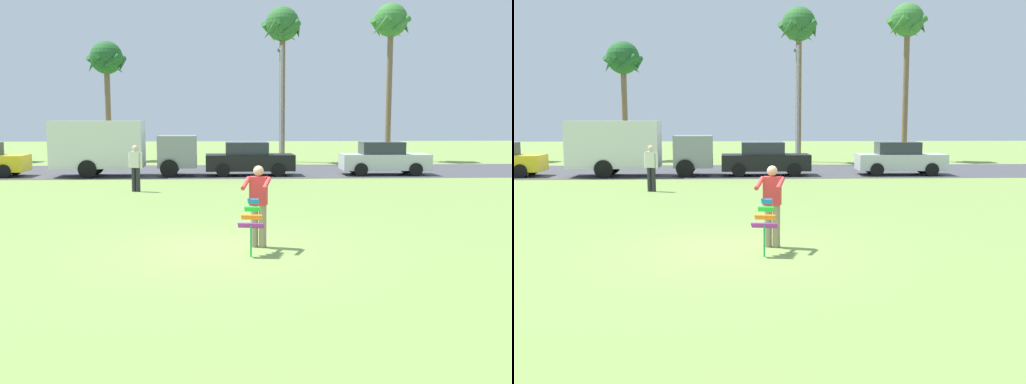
{
  "view_description": "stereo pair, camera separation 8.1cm",
  "coord_description": "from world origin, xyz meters",
  "views": [
    {
      "loc": [
        0.04,
        -11.86,
        2.69
      ],
      "look_at": [
        0.73,
        1.23,
        1.05
      ],
      "focal_mm": 40.92,
      "sensor_mm": 36.0,
      "label": 1
    },
    {
      "loc": [
        0.12,
        -11.87,
        2.69
      ],
      "look_at": [
        0.73,
        1.23,
        1.05
      ],
      "focal_mm": 40.92,
      "sensor_mm": 36.0,
      "label": 2
    }
  ],
  "objects": [
    {
      "name": "palm_tree_centre_far",
      "position": [
        3.63,
        25.08,
        8.09
      ],
      "size": [
        2.58,
        2.71,
        9.6
      ],
      "color": "brown",
      "rests_on": "ground"
    },
    {
      "name": "palm_tree_right_near",
      "position": [
        -7.57,
        26.85,
        6.33
      ],
      "size": [
        2.58,
        2.71,
        7.68
      ],
      "color": "brown",
      "rests_on": "ground"
    },
    {
      "name": "parked_truck_grey_van",
      "position": [
        -5.11,
        16.01,
        1.41
      ],
      "size": [
        6.76,
        2.26,
        2.62
      ],
      "color": "gray",
      "rests_on": "ground"
    },
    {
      "name": "ground_plane",
      "position": [
        0.0,
        0.0,
        0.0
      ],
      "size": [
        120.0,
        120.0,
        0.0
      ],
      "primitive_type": "plane",
      "color": "olive"
    },
    {
      "name": "person_kite_flyer",
      "position": [
        0.72,
        0.21,
        0.95
      ],
      "size": [
        0.66,
        0.74,
        1.73
      ],
      "color": "gray",
      "rests_on": "ground"
    },
    {
      "name": "palm_tree_far_left",
      "position": [
        10.56,
        25.54,
        8.43
      ],
      "size": [
        2.58,
        2.71,
        9.97
      ],
      "color": "brown",
      "rests_on": "ground"
    },
    {
      "name": "road_strip",
      "position": [
        0.0,
        18.41,
        0.01
      ],
      "size": [
        120.0,
        8.0,
        0.01
      ],
      "primitive_type": "cube",
      "color": "#424247",
      "rests_on": "ground"
    },
    {
      "name": "person_walker_near",
      "position": [
        -3.3,
        9.97,
        0.93
      ],
      "size": [
        0.53,
        0.34,
        1.73
      ],
      "color": "#26262B",
      "rests_on": "ground"
    },
    {
      "name": "parked_car_black",
      "position": [
        1.17,
        16.01,
        0.77
      ],
      "size": [
        4.23,
        1.9,
        1.6
      ],
      "color": "black",
      "rests_on": "ground"
    },
    {
      "name": "parked_car_silver",
      "position": [
        7.71,
        16.01,
        0.77
      ],
      "size": [
        4.24,
        1.91,
        1.6
      ],
      "color": "silver",
      "rests_on": "ground"
    },
    {
      "name": "streetlight_pole",
      "position": [
        3.39,
        23.16,
        4.0
      ],
      "size": [
        0.24,
        1.65,
        7.0
      ],
      "color": "#9E9EA3",
      "rests_on": "ground"
    },
    {
      "name": "kite_held",
      "position": [
        0.55,
        -0.5,
        0.73
      ],
      "size": [
        0.53,
        0.67,
        1.1
      ],
      "color": "blue",
      "rests_on": "ground"
    }
  ]
}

